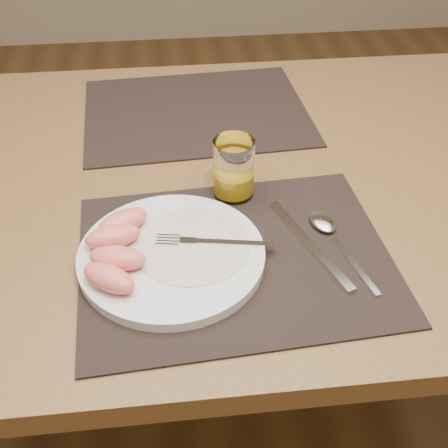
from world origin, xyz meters
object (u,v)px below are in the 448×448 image
Objects in this scene: table at (205,210)px; placemat_far at (196,112)px; fork at (205,242)px; juice_glass at (234,171)px; spoon at (327,227)px; plate at (172,255)px; placemat_near at (235,257)px; knife at (316,251)px.

placemat_far is at bearing 89.38° from table.
placemat_far is at bearing 87.67° from fork.
spoon is at bearing -39.93° from juice_glass.
table is 7.34× the size of spoon.
plate is at bearing -170.71° from spoon.
juice_glass is at bearing 83.96° from placemat_near.
placemat_far reaches higher than table.
table is at bearing -90.62° from placemat_far.
juice_glass is (0.04, -0.07, 0.13)m from table.
knife reaches higher than placemat_far.
placemat_near is 4.46× the size of juice_glass.
placemat_near is at bearing -164.14° from spoon.
table is at bearing 123.13° from knife.
plate is at bearing -106.39° from table.
juice_glass reaches higher than table.
juice_glass is (0.04, -0.29, 0.05)m from placemat_far.
spoon reaches higher than placemat_near.
fork is at bearing -172.22° from spoon.
placemat_far is 0.29m from juice_glass.
placemat_far is at bearing 108.02° from knife.
plate is 1.27× the size of knife.
placemat_near is (0.03, -0.22, 0.09)m from table.
plate reaches higher than placemat_near.
fork is 0.15m from juice_glass.
placemat_far is at bearing 81.38° from plate.
placemat_near is 0.44m from placemat_far.
table is 0.15m from juice_glass.
table is 0.24m from placemat_near.
placemat_near is at bearing -82.65° from table.
placemat_far is 0.44m from plate.
spoon is 1.89× the size of juice_glass.
placemat_near is at bearing -20.11° from fork.
placemat_far is 0.47m from knife.
fork is (-0.02, -0.42, 0.02)m from placemat_far.
knife is at bearing -71.98° from placemat_far.
spoon is (0.18, -0.18, 0.09)m from table.
table is 8.01× the size of fork.
placemat_near is at bearing 177.15° from knife.
placemat_far is (0.00, 0.22, 0.09)m from table.
placemat_near is 1.00× the size of placemat_far.
juice_glass is (0.11, 0.15, 0.04)m from plate.
fork is at bearing 159.89° from placemat_near.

